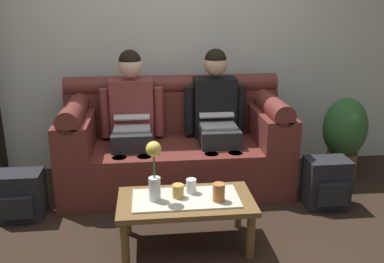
% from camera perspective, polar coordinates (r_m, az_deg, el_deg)
% --- Properties ---
extents(ground_plane, '(14.00, 14.00, 0.00)m').
position_cam_1_polar(ground_plane, '(2.91, -0.55, -16.53)').
color(ground_plane, black).
extents(back_wall_patterned, '(6.00, 0.12, 2.90)m').
position_cam_1_polar(back_wall_patterned, '(4.11, -3.07, 15.02)').
color(back_wall_patterned, silver).
rests_on(back_wall_patterned, ground_plane).
extents(couch, '(1.96, 0.88, 0.96)m').
position_cam_1_polar(couch, '(3.79, -2.34, -1.80)').
color(couch, maroon).
rests_on(couch, ground_plane).
extents(person_left, '(0.56, 0.67, 1.22)m').
position_cam_1_polar(person_left, '(3.70, -8.20, 2.13)').
color(person_left, '#232326').
rests_on(person_left, ground_plane).
extents(person_right, '(0.56, 0.67, 1.22)m').
position_cam_1_polar(person_right, '(3.74, 3.34, 2.48)').
color(person_right, '#232326').
rests_on(person_right, ground_plane).
extents(coffee_table, '(0.92, 0.48, 0.36)m').
position_cam_1_polar(coffee_table, '(2.87, -0.84, -10.01)').
color(coffee_table, brown).
rests_on(coffee_table, ground_plane).
extents(flower_vase, '(0.10, 0.10, 0.41)m').
position_cam_1_polar(flower_vase, '(2.73, -5.18, -5.14)').
color(flower_vase, silver).
rests_on(flower_vase, coffee_table).
extents(cup_near_left, '(0.08, 0.08, 0.12)m').
position_cam_1_polar(cup_near_left, '(2.78, 3.67, -8.27)').
color(cup_near_left, '#B26633').
rests_on(cup_near_left, coffee_table).
extents(cup_near_right, '(0.08, 0.08, 0.09)m').
position_cam_1_polar(cup_near_right, '(2.83, -1.92, -8.10)').
color(cup_near_right, gold).
rests_on(cup_near_right, coffee_table).
extents(cup_far_center, '(0.07, 0.07, 0.10)m').
position_cam_1_polar(cup_far_center, '(2.89, -0.10, -7.43)').
color(cup_far_center, white).
rests_on(cup_far_center, coffee_table).
extents(backpack_right, '(0.34, 0.28, 0.41)m').
position_cam_1_polar(backpack_right, '(3.60, 17.86, -6.73)').
color(backpack_right, black).
rests_on(backpack_right, ground_plane).
extents(backpack_left, '(0.34, 0.28, 0.38)m').
position_cam_1_polar(backpack_left, '(3.52, -22.28, -8.11)').
color(backpack_left, black).
rests_on(backpack_left, ground_plane).
extents(potted_plant, '(0.40, 0.40, 0.78)m').
position_cam_1_polar(potted_plant, '(4.13, 20.04, -0.41)').
color(potted_plant, brown).
rests_on(potted_plant, ground_plane).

